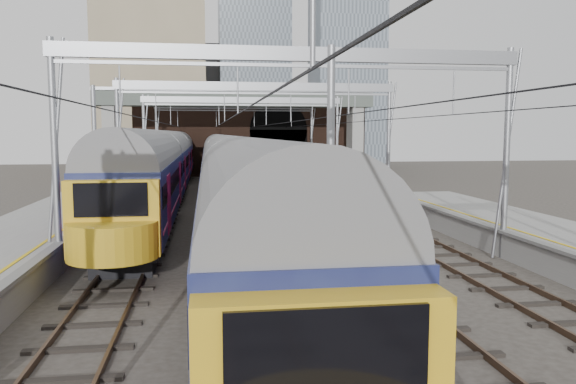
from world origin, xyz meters
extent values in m
plane|color=#38332D|center=(0.00, 0.00, 0.00)|extent=(160.00, 160.00, 0.00)
cube|color=slate|center=(-8.15, 2.50, 1.05)|extent=(0.35, 55.00, 0.12)
cube|color=#4C3828|center=(-6.72, 15.00, 0.09)|extent=(0.08, 80.00, 0.16)
cube|color=#4C3828|center=(-5.28, 15.00, 0.09)|extent=(0.08, 80.00, 0.16)
cube|color=black|center=(-6.00, 15.00, 0.01)|extent=(2.40, 80.00, 0.14)
cube|color=#4C3828|center=(-2.72, 15.00, 0.09)|extent=(0.08, 80.00, 0.16)
cube|color=#4C3828|center=(-1.28, 15.00, 0.09)|extent=(0.08, 80.00, 0.16)
cube|color=black|center=(-2.00, 15.00, 0.01)|extent=(2.40, 80.00, 0.14)
cube|color=#4C3828|center=(1.28, 15.00, 0.09)|extent=(0.08, 80.00, 0.16)
cube|color=#4C3828|center=(2.72, 15.00, 0.09)|extent=(0.08, 80.00, 0.16)
cube|color=black|center=(2.00, 15.00, 0.01)|extent=(2.40, 80.00, 0.14)
cube|color=#4C3828|center=(5.28, 15.00, 0.09)|extent=(0.08, 80.00, 0.16)
cube|color=#4C3828|center=(6.72, 15.00, 0.09)|extent=(0.08, 80.00, 0.16)
cube|color=black|center=(6.00, 15.00, 0.01)|extent=(2.40, 80.00, 0.14)
cylinder|color=gray|center=(-8.20, 8.00, 4.00)|extent=(0.24, 0.24, 8.00)
cylinder|color=gray|center=(8.20, 8.00, 4.00)|extent=(0.24, 0.24, 8.00)
cube|color=gray|center=(0.00, 8.00, 7.60)|extent=(16.80, 0.28, 0.50)
cylinder|color=gray|center=(-8.20, 22.00, 4.00)|extent=(0.24, 0.24, 8.00)
cylinder|color=gray|center=(8.20, 22.00, 4.00)|extent=(0.24, 0.24, 8.00)
cube|color=gray|center=(0.00, 22.00, 7.60)|extent=(16.80, 0.28, 0.50)
cylinder|color=gray|center=(-8.20, 36.00, 4.00)|extent=(0.24, 0.24, 8.00)
cylinder|color=gray|center=(8.20, 36.00, 4.00)|extent=(0.24, 0.24, 8.00)
cube|color=gray|center=(0.00, 36.00, 7.60)|extent=(16.80, 0.28, 0.50)
cylinder|color=gray|center=(-8.20, 48.00, 4.00)|extent=(0.24, 0.24, 8.00)
cylinder|color=gray|center=(8.20, 48.00, 4.00)|extent=(0.24, 0.24, 8.00)
cube|color=gray|center=(0.00, 48.00, 7.60)|extent=(16.80, 0.28, 0.50)
cube|color=black|center=(-6.00, 15.00, 5.50)|extent=(0.03, 80.00, 0.03)
cube|color=black|center=(-2.00, 15.00, 5.50)|extent=(0.03, 80.00, 0.03)
cube|color=black|center=(2.00, 15.00, 5.50)|extent=(0.03, 80.00, 0.03)
cube|color=black|center=(6.00, 15.00, 5.50)|extent=(0.03, 80.00, 0.03)
cube|color=black|center=(2.00, 52.00, 4.50)|extent=(26.00, 2.00, 9.00)
cube|color=black|center=(5.00, 50.98, 2.60)|extent=(6.50, 0.10, 5.20)
cylinder|color=black|center=(5.00, 50.98, 5.20)|extent=(6.50, 0.10, 6.50)
cube|color=black|center=(-10.00, 51.00, 1.50)|extent=(6.00, 1.50, 3.00)
cube|color=gray|center=(-12.50, 46.00, 4.10)|extent=(1.20, 2.50, 8.20)
cube|color=gray|center=(12.50, 46.00, 4.10)|extent=(1.20, 2.50, 8.20)
cube|color=#4B544C|center=(0.00, 46.00, 8.20)|extent=(28.00, 3.00, 1.40)
cube|color=gray|center=(0.00, 46.00, 9.10)|extent=(28.00, 3.00, 0.30)
cube|color=tan|center=(-10.00, 66.00, 11.00)|extent=(14.00, 12.00, 22.00)
cube|color=#4C5660|center=(4.00, 72.00, 16.00)|extent=(10.00, 10.00, 32.00)
cube|color=gray|center=(-2.00, 80.00, 9.00)|extent=(18.00, 14.00, 18.00)
cube|color=black|center=(-2.00, 24.78, 0.35)|extent=(2.11, 62.60, 0.70)
cube|color=#15184A|center=(-2.00, 24.78, 2.20)|extent=(2.69, 62.60, 2.40)
cylinder|color=slate|center=(-2.00, 24.78, 3.40)|extent=(2.63, 62.10, 2.63)
cube|color=black|center=(-2.00, 24.78, 2.58)|extent=(2.71, 61.40, 0.72)
cube|color=#CD4070|center=(-2.00, 24.78, 1.53)|extent=(2.71, 61.60, 0.12)
cube|color=black|center=(-2.00, -6.84, 2.68)|extent=(2.01, 0.08, 0.96)
cube|color=black|center=(-6.00, 31.06, 0.35)|extent=(2.28, 50.54, 0.70)
cube|color=#15184A|center=(-6.00, 31.06, 2.30)|extent=(2.90, 50.54, 2.59)
cylinder|color=slate|center=(-6.00, 31.06, 3.59)|extent=(2.84, 50.04, 2.84)
cube|color=black|center=(-6.00, 31.06, 2.71)|extent=(2.92, 49.34, 0.78)
cube|color=#CD4070|center=(-6.00, 31.06, 1.57)|extent=(2.92, 49.54, 0.12)
cube|color=gold|center=(-6.00, 5.64, 2.20)|extent=(2.84, 0.60, 2.39)
cube|color=black|center=(-6.00, 5.47, 2.81)|extent=(2.18, 0.08, 1.04)
cube|color=blue|center=(-2.31, 3.62, 0.05)|extent=(1.00, 0.88, 0.10)
cube|color=blue|center=(2.31, 7.57, 0.05)|extent=(0.95, 0.76, 0.10)
cube|color=blue|center=(4.51, 9.25, 0.05)|extent=(0.96, 0.83, 0.09)
camera|label=1|loc=(-3.13, -11.95, 4.82)|focal=35.00mm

